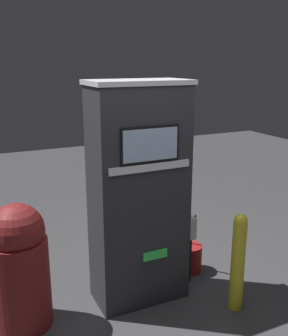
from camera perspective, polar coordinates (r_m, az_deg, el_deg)
The scene contains 5 objects.
ground_plane at distance 3.75m, azimuth 0.77°, elevation -19.58°, with size 14.00×14.00×0.00m, color #38383A.
gas_pump at distance 3.47m, azimuth -0.73°, elevation -3.94°, with size 0.92×0.48×2.00m.
safety_bollard at distance 3.60m, azimuth 13.48°, elevation -12.88°, with size 0.12×0.12×0.90m.
trash_bin at distance 3.42m, azimuth -17.63°, elevation -13.37°, with size 0.47×0.47×1.07m.
squeegee_bucket at distance 4.26m, azimuth 6.52°, elevation -12.79°, with size 0.27×0.27×0.64m.
Camera 1 is at (-1.36, -2.76, 2.14)m, focal length 42.00 mm.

